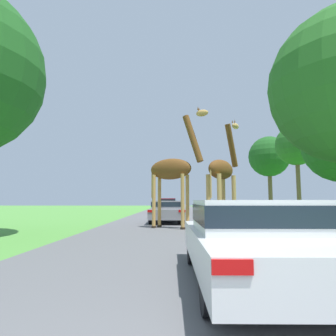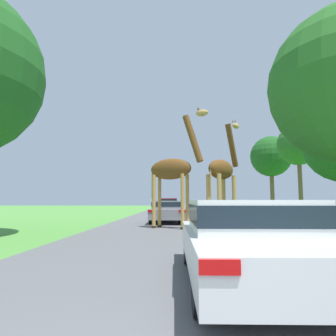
{
  "view_description": "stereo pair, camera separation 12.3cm",
  "coord_description": "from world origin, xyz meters",
  "px_view_note": "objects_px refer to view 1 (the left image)",
  "views": [
    {
      "loc": [
        -0.53,
        -0.43,
        1.21
      ],
      "look_at": [
        -0.68,
        13.15,
        2.71
      ],
      "focal_mm": 32.0,
      "sensor_mm": 36.0,
      "label": 1
    },
    {
      "loc": [
        -0.41,
        -0.43,
        1.21
      ],
      "look_at": [
        -0.68,
        13.15,
        2.71
      ],
      "focal_mm": 32.0,
      "sensor_mm": 36.0,
      "label": 2
    }
  ],
  "objects_px": {
    "giraffe_near_road": "(174,170)",
    "giraffe_companion": "(222,174)",
    "car_queue_right": "(167,211)",
    "tree_right_cluster": "(297,145)",
    "car_lead_maroon": "(253,237)",
    "car_queue_left": "(167,205)",
    "tree_mid_field": "(269,157)"
  },
  "relations": [
    {
      "from": "giraffe_near_road",
      "to": "giraffe_companion",
      "type": "relative_size",
      "value": 1.01
    },
    {
      "from": "car_queue_right",
      "to": "tree_right_cluster",
      "type": "xyz_separation_m",
      "value": [
        11.32,
        8.93,
        5.45
      ]
    },
    {
      "from": "car_lead_maroon",
      "to": "car_queue_right",
      "type": "bearing_deg",
      "value": 96.73
    },
    {
      "from": "giraffe_near_road",
      "to": "car_queue_right",
      "type": "bearing_deg",
      "value": -148.45
    },
    {
      "from": "car_queue_right",
      "to": "car_queue_left",
      "type": "xyz_separation_m",
      "value": [
        -0.18,
        13.05,
        0.12
      ]
    },
    {
      "from": "giraffe_near_road",
      "to": "car_queue_right",
      "type": "xyz_separation_m",
      "value": [
        -0.35,
        3.68,
        -1.97
      ]
    },
    {
      "from": "giraffe_companion",
      "to": "car_queue_right",
      "type": "height_order",
      "value": "giraffe_companion"
    },
    {
      "from": "car_lead_maroon",
      "to": "tree_right_cluster",
      "type": "distance_m",
      "value": 24.25
    },
    {
      "from": "car_lead_maroon",
      "to": "giraffe_near_road",
      "type": "bearing_deg",
      "value": 97.26
    },
    {
      "from": "tree_right_cluster",
      "to": "tree_mid_field",
      "type": "xyz_separation_m",
      "value": [
        -0.29,
        6.59,
        -0.06
      ]
    },
    {
      "from": "car_lead_maroon",
      "to": "tree_mid_field",
      "type": "distance_m",
      "value": 30.14
    },
    {
      "from": "giraffe_near_road",
      "to": "tree_right_cluster",
      "type": "distance_m",
      "value": 17.07
    },
    {
      "from": "car_queue_right",
      "to": "tree_mid_field",
      "type": "distance_m",
      "value": 19.79
    },
    {
      "from": "car_queue_right",
      "to": "tree_right_cluster",
      "type": "bearing_deg",
      "value": 38.29
    },
    {
      "from": "tree_mid_field",
      "to": "car_queue_right",
      "type": "bearing_deg",
      "value": -125.38
    },
    {
      "from": "giraffe_companion",
      "to": "car_queue_left",
      "type": "xyz_separation_m",
      "value": [
        -2.82,
        16.27,
        -1.69
      ]
    },
    {
      "from": "car_queue_right",
      "to": "car_lead_maroon",
      "type": "bearing_deg",
      "value": -83.27
    },
    {
      "from": "giraffe_companion",
      "to": "car_lead_maroon",
      "type": "xyz_separation_m",
      "value": [
        -1.16,
        -9.33,
        -1.81
      ]
    },
    {
      "from": "car_queue_right",
      "to": "car_queue_left",
      "type": "distance_m",
      "value": 13.05
    },
    {
      "from": "car_lead_maroon",
      "to": "car_queue_right",
      "type": "xyz_separation_m",
      "value": [
        -1.48,
        12.55,
        0.0
      ]
    },
    {
      "from": "car_lead_maroon",
      "to": "car_queue_left",
      "type": "xyz_separation_m",
      "value": [
        -1.66,
        25.6,
        0.12
      ]
    },
    {
      "from": "car_queue_left",
      "to": "tree_mid_field",
      "type": "relative_size",
      "value": 0.57
    },
    {
      "from": "giraffe_near_road",
      "to": "tree_right_cluster",
      "type": "height_order",
      "value": "tree_right_cluster"
    },
    {
      "from": "giraffe_near_road",
      "to": "car_queue_right",
      "type": "distance_m",
      "value": 4.19
    },
    {
      "from": "car_queue_left",
      "to": "tree_right_cluster",
      "type": "relative_size",
      "value": 0.59
    },
    {
      "from": "car_queue_right",
      "to": "tree_mid_field",
      "type": "xyz_separation_m",
      "value": [
        11.02,
        15.52,
        5.39
      ]
    },
    {
      "from": "tree_right_cluster",
      "to": "car_lead_maroon",
      "type": "bearing_deg",
      "value": -114.6
    },
    {
      "from": "giraffe_near_road",
      "to": "tree_right_cluster",
      "type": "relative_size",
      "value": 0.68
    },
    {
      "from": "giraffe_companion",
      "to": "giraffe_near_road",
      "type": "bearing_deg",
      "value": -127.46
    },
    {
      "from": "car_lead_maroon",
      "to": "tree_right_cluster",
      "type": "height_order",
      "value": "tree_right_cluster"
    },
    {
      "from": "giraffe_companion",
      "to": "car_lead_maroon",
      "type": "bearing_deg",
      "value": -55.97
    },
    {
      "from": "car_lead_maroon",
      "to": "tree_right_cluster",
      "type": "bearing_deg",
      "value": 65.4
    }
  ]
}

